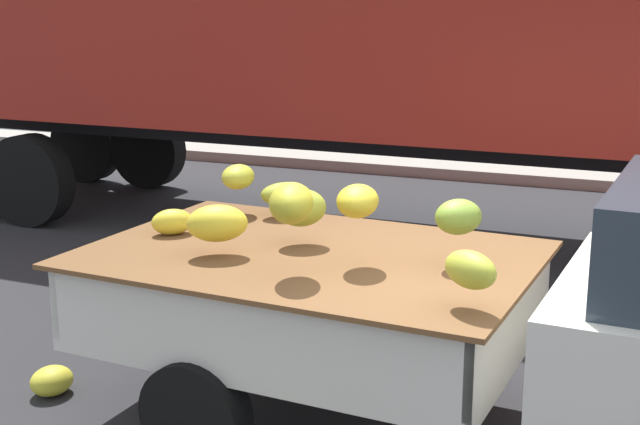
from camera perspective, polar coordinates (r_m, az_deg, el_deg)
name	(u,v)px	position (r m, az deg, el deg)	size (l,w,h in m)	color
curb_strip	(608,181)	(13.16, 18.30, 1.95)	(80.00, 0.80, 0.16)	gray
pickup_truck	(630,332)	(4.90, 19.59, -7.39)	(4.83, 2.10, 1.70)	silver
semi_trailer	(349,5)	(9.74, 1.88, 13.37)	(12.04, 2.81, 3.95)	maroon
fallen_banana_bunch_near_tailgate	(52,381)	(6.23, -17.12, -10.46)	(0.30, 0.26, 0.20)	gold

